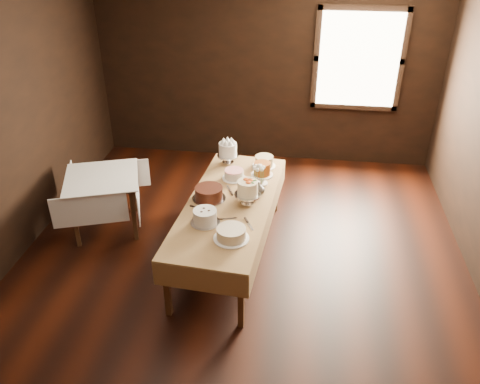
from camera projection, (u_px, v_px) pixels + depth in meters
name	position (u px, v px, depth m)	size (l,w,h in m)	color
floor	(237.00, 277.00, 5.28)	(5.00, 6.00, 0.01)	black
ceiling	(237.00, 3.00, 3.87)	(5.00, 6.00, 0.01)	beige
wall_back	(266.00, 69.00, 7.14)	(5.00, 0.02, 2.80)	black
window	(359.00, 60.00, 6.83)	(1.10, 0.05, 1.30)	#FFEABF
display_table	(230.00, 206.00, 5.30)	(1.07, 2.34, 0.70)	#3F2410
side_table	(102.00, 183.00, 5.80)	(1.07, 1.07, 0.71)	#3F2410
cake_meringue	(228.00, 154.00, 6.01)	(0.27, 0.27, 0.28)	silver
cake_speckled	(264.00, 162.00, 5.97)	(0.31, 0.31, 0.13)	white
cake_lattice	(234.00, 175.00, 5.70)	(0.31, 0.31, 0.10)	white
cake_caramel	(262.00, 175.00, 5.55)	(0.26, 0.26, 0.29)	white
cake_chocolate	(209.00, 193.00, 5.30)	(0.42, 0.42, 0.14)	silver
cake_flowers	(248.00, 194.00, 5.18)	(0.30, 0.30, 0.29)	silver
cake_swirl	(205.00, 217.00, 4.89)	(0.30, 0.30, 0.15)	silver
cake_cream	(231.00, 234.00, 4.66)	(0.39, 0.39, 0.12)	white
cake_server_a	(230.00, 218.00, 4.99)	(0.24, 0.03, 0.01)	silver
cake_server_b	(250.00, 226.00, 4.87)	(0.24, 0.03, 0.01)	silver
cake_server_c	(229.00, 188.00, 5.53)	(0.24, 0.03, 0.01)	silver
cake_server_e	(203.00, 210.00, 5.14)	(0.24, 0.03, 0.01)	silver
flower_vase	(258.00, 188.00, 5.38)	(0.14, 0.14, 0.15)	#2D2823
flower_bouquet	(259.00, 173.00, 5.28)	(0.14, 0.14, 0.20)	white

